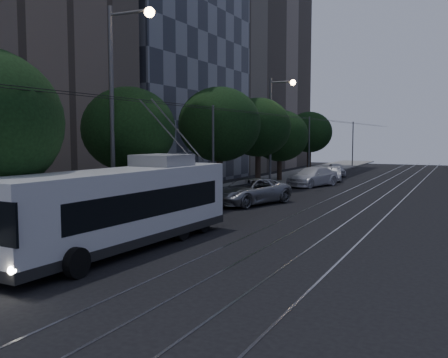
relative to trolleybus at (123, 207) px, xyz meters
name	(u,v)px	position (x,y,z in m)	size (l,w,h in m)	color
ground	(216,247)	(2.90, 1.84, -1.58)	(120.00, 120.00, 0.00)	black
sidewalk	(246,187)	(-4.60, 21.84, -1.50)	(5.00, 90.00, 0.15)	gray
tram_rails	(374,194)	(5.40, 21.84, -1.57)	(4.52, 90.00, 0.02)	#95949C
overhead_wires	(276,145)	(-2.07, 21.84, 1.89)	(2.23, 90.00, 6.00)	black
building_glass_mid	(141,35)	(-16.10, 23.84, 11.84)	(14.40, 18.40, 26.80)	#343843
building_tan_far	(233,31)	(-16.10, 43.84, 15.84)	(14.40, 22.40, 34.80)	gray
trolleybus	(123,207)	(0.00, 0.00, 0.00)	(2.96, 11.51, 5.63)	silver
pickup_silver	(249,191)	(-0.61, 13.14, -0.78)	(2.65, 5.74, 1.60)	gray
car_white_a	(254,188)	(-1.40, 15.84, -0.86)	(1.69, 4.20, 1.43)	#ADAEB2
car_white_b	(312,177)	(-0.21, 25.49, -0.79)	(2.21, 5.42, 1.57)	silver
car_white_c	(333,174)	(0.16, 30.84, -0.90)	(1.42, 4.08, 1.34)	silver
car_white_d	(336,170)	(-0.95, 36.84, -0.91)	(1.58, 3.93, 1.34)	silver
tree_1	(129,130)	(-3.60, 5.19, 2.91)	(4.57, 4.57, 6.57)	black
tree_2	(220,125)	(-3.60, 15.10, 3.35)	(5.52, 5.52, 7.42)	black
tree_3	(258,127)	(-3.68, 22.08, 3.26)	(5.19, 5.19, 7.18)	black
tree_4	(280,136)	(-4.10, 28.28, 2.59)	(5.18, 5.18, 6.51)	black
tree_5	(309,132)	(-3.60, 35.92, 2.96)	(4.70, 4.70, 6.67)	black
streetlamp_near	(119,96)	(-2.49, 3.07, 4.35)	(2.38, 0.44, 9.82)	#575759
streetlamp_far	(275,121)	(-2.50, 22.73, 3.75)	(2.15, 0.44, 8.73)	#575759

